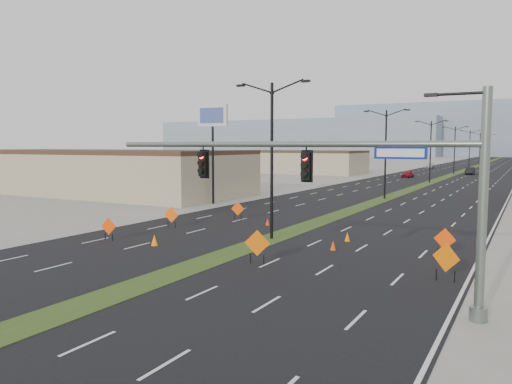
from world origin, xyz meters
The scene contains 29 objects.
ground centered at (0.00, 0.00, 0.00)m, with size 600.00×600.00×0.00m, color gray.
road_surface centered at (0.00, 100.00, 0.00)m, with size 25.00×400.00×0.02m, color black.
median_strip centered at (0.00, 100.00, 0.00)m, with size 2.00×400.00×0.04m, color #284117.
building_sw_near centered at (-35.00, 30.00, 2.50)m, with size 40.00×16.00×5.00m, color tan.
building_sw_far centered at (-32.00, 85.00, 2.25)m, with size 30.00×14.00×4.50m, color tan.
mesa_west centered at (-120.00, 280.00, 11.00)m, with size 180.00×50.00×22.00m, color gray.
mesa_backdrop centered at (-30.00, 320.00, 16.00)m, with size 140.00×50.00×32.00m, color gray.
signal_mast centered at (8.56, 2.00, 4.79)m, with size 16.30×0.60×8.00m.
streetlight_0 centered at (0.00, 12.00, 5.42)m, with size 5.15×0.24×10.02m.
streetlight_1 centered at (0.00, 40.00, 5.42)m, with size 5.15×0.24×10.02m.
streetlight_2 centered at (0.00, 68.00, 5.42)m, with size 5.15×0.24×10.02m.
streetlight_3 centered at (0.00, 96.00, 5.42)m, with size 5.15×0.24×10.02m.
streetlight_4 centered at (0.00, 124.00, 5.42)m, with size 5.15×0.24×10.02m.
streetlight_5 centered at (0.00, 152.00, 5.42)m, with size 5.15×0.24×10.02m.
streetlight_6 centered at (0.00, 180.00, 5.42)m, with size 5.15×0.24×10.02m.
car_left centered at (-6.09, 80.13, 0.66)m, with size 1.55×3.86×1.32m, color maroon.
car_mid centered at (3.12, 96.77, 0.76)m, with size 1.62×4.64×1.53m, color black.
car_far centered at (-9.41, 121.86, 0.64)m, with size 1.79×4.40×1.28m, color #B8BCC2.
construction_sign_0 centered at (-8.87, 6.52, 0.87)m, with size 1.11×0.19×1.48m.
construction_sign_1 centered at (-8.49, 12.37, 0.92)m, with size 1.17×0.20×1.57m.
construction_sign_2 centered at (-6.29, 18.16, 0.86)m, with size 1.08×0.30×1.47m.
construction_sign_3 centered at (2.54, 5.48, 1.05)m, with size 1.30×0.36×1.78m.
construction_sign_4 centered at (10.63, 11.86, 0.94)m, with size 1.18×0.28×1.60m.
construction_sign_5 centered at (11.44, 6.70, 1.04)m, with size 1.23×0.56×1.76m.
cone_0 centered at (-5.18, 6.60, 0.34)m, with size 0.41×0.41×0.69m, color orange.
cone_1 centered at (4.72, 10.60, 0.28)m, with size 0.34×0.34×0.57m, color #EC4704.
cone_2 centered at (4.56, 13.60, 0.29)m, with size 0.35×0.35×0.59m, color orange.
cone_3 centered at (-2.79, 16.74, 0.27)m, with size 0.32×0.32×0.53m, color #FA3705.
pole_sign_west centered at (-14.41, 26.61, 8.42)m, with size 3.36×0.72×10.25m.
Camera 1 is at (14.63, -16.37, 6.04)m, focal length 35.00 mm.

